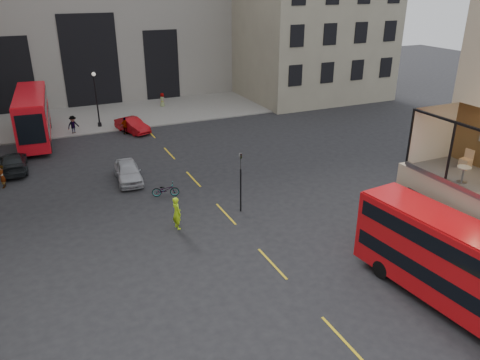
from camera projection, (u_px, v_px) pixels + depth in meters
name	position (u px, v px, depth m)	size (l,w,h in m)	color
ground	(383.00, 326.00, 19.33)	(140.00, 140.00, 0.00)	black
gateway	(79.00, 16.00, 53.89)	(35.00, 10.60, 18.00)	gray
building_right	(302.00, 6.00, 56.33)	(16.60, 18.60, 20.00)	gray
pavement_far	(94.00, 117.00, 48.82)	(40.00, 12.00, 0.12)	slate
traffic_light_near	(241.00, 175.00, 28.04)	(0.16, 0.20, 3.80)	black
street_lamp_b	(97.00, 103.00, 44.55)	(0.36, 0.36, 5.33)	black
bus_near	(459.00, 264.00, 19.62)	(3.22, 10.00, 3.92)	red
bus_far	(33.00, 114.00, 40.90)	(3.14, 10.89, 4.29)	red
car_a	(128.00, 172.00, 33.05)	(1.68, 4.18, 1.42)	#A2A3AA
car_b	(132.00, 125.00, 43.81)	(1.44, 4.12, 1.36)	maroon
car_c	(13.00, 162.00, 34.85)	(1.90, 4.68, 1.36)	black
bicycle	(166.00, 190.00, 30.80)	(0.62, 1.78, 0.93)	gray
cyclist	(177.00, 213.00, 26.61)	(0.71, 0.47, 1.95)	#B4ED18
pedestrian_b	(73.00, 125.00, 43.07)	(1.15, 0.66, 1.78)	gray
pedestrian_c	(125.00, 126.00, 43.23)	(0.93, 0.39, 1.58)	gray
pedestrian_d	(162.00, 100.00, 52.52)	(0.79, 0.51, 1.61)	gray
pedestrian_e	(2.00, 177.00, 31.99)	(0.59, 0.39, 1.61)	gray
cafe_table_far	(463.00, 172.00, 21.32)	(0.62, 0.62, 0.77)	beige
cafe_chair_d	(465.00, 163.00, 23.00)	(0.55, 0.55, 0.96)	tan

